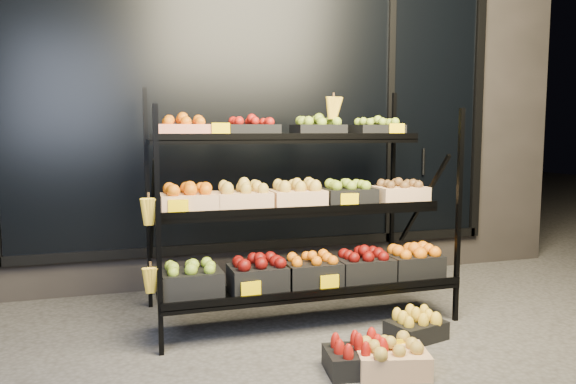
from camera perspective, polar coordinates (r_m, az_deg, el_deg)
name	(u,v)px	position (r m, az deg, el deg)	size (l,w,h in m)	color
ground	(331,346)	(3.66, 4.35, -15.34)	(24.00, 24.00, 0.00)	#514F4C
building	(239,91)	(5.89, -5.04, 10.18)	(6.00, 2.08, 3.50)	#2D2826
display_rack	(298,209)	(4.00, 1.06, -1.77)	(2.18, 1.02, 1.72)	black
tag_floor_b	(402,356)	(3.41, 11.46, -16.01)	(0.13, 0.01, 0.12)	#FFD000
floor_crate_midleft	(359,356)	(3.29, 7.23, -16.22)	(0.40, 0.32, 0.19)	black
floor_crate_midright	(391,357)	(3.31, 10.47, -16.13)	(0.45, 0.38, 0.20)	tan
floor_crate_right	(416,326)	(3.83, 12.88, -13.13)	(0.40, 0.34, 0.18)	black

